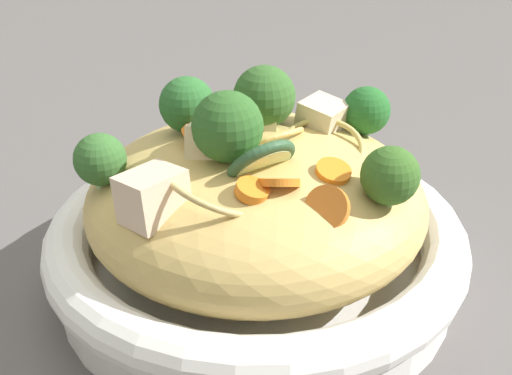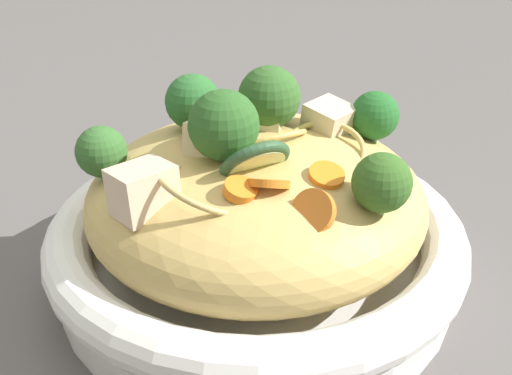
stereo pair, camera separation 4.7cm
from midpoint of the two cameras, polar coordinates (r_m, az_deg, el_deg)
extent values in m
plane|color=#524D4C|center=(0.51, -2.65, -7.87)|extent=(3.00, 3.00, 0.00)
cylinder|color=white|center=(0.50, -2.68, -6.80)|extent=(0.29, 0.29, 0.02)
torus|color=white|center=(0.49, -2.75, -4.06)|extent=(0.30, 0.30, 0.03)
ellipsoid|color=tan|center=(0.47, -2.83, -1.07)|extent=(0.24, 0.24, 0.09)
torus|color=tan|center=(0.47, -2.56, 3.94)|extent=(0.08, 0.08, 0.03)
torus|color=tan|center=(0.46, -3.83, 3.66)|extent=(0.07, 0.07, 0.02)
torus|color=tan|center=(0.46, 2.70, 3.21)|extent=(0.08, 0.08, 0.03)
torus|color=tan|center=(0.41, -7.12, -0.58)|extent=(0.07, 0.08, 0.03)
cone|color=#98BD72|center=(0.48, -8.56, 4.66)|extent=(0.02, 0.02, 0.01)
sphere|color=#295F2A|center=(0.48, -8.75, 6.98)|extent=(0.04, 0.04, 0.04)
cone|color=#A3BA73|center=(0.43, -5.15, 2.27)|extent=(0.03, 0.03, 0.01)
sphere|color=#2A5622|center=(0.42, -5.28, 5.02)|extent=(0.05, 0.05, 0.05)
cone|color=#9BBE78|center=(0.50, 6.63, 4.18)|extent=(0.02, 0.03, 0.02)
sphere|color=#215B24|center=(0.49, 6.77, 6.52)|extent=(0.05, 0.05, 0.04)
cone|color=#97BE79|center=(0.46, -15.80, 0.06)|extent=(0.02, 0.02, 0.02)
sphere|color=#325F29|center=(0.45, -16.12, 2.25)|extent=(0.04, 0.04, 0.03)
cone|color=#9EB572|center=(0.48, -2.10, 5.27)|extent=(0.02, 0.03, 0.02)
sphere|color=#2F5824|center=(0.47, -2.14, 7.72)|extent=(0.05, 0.05, 0.04)
cone|color=#9DC273|center=(0.42, 8.03, -1.66)|extent=(0.02, 0.02, 0.02)
sphere|color=#315920|center=(0.41, 8.23, 0.93)|extent=(0.04, 0.04, 0.04)
cylinder|color=orange|center=(0.40, -1.28, 0.35)|extent=(0.04, 0.04, 0.02)
cylinder|color=orange|center=(0.45, -7.93, 3.77)|extent=(0.04, 0.04, 0.02)
cylinder|color=orange|center=(0.42, 3.63, 1.36)|extent=(0.03, 0.03, 0.01)
cylinder|color=orange|center=(0.39, 2.73, -1.84)|extent=(0.02, 0.03, 0.03)
cylinder|color=orange|center=(0.40, -3.70, -0.36)|extent=(0.02, 0.03, 0.01)
cylinder|color=beige|center=(0.42, -2.75, 2.11)|extent=(0.05, 0.04, 0.03)
torus|color=#2B4F2F|center=(0.42, -2.75, 2.11)|extent=(0.06, 0.05, 0.04)
cylinder|color=beige|center=(0.55, -5.57, 6.44)|extent=(0.04, 0.04, 0.02)
torus|color=#2B5126|center=(0.55, -5.57, 6.44)|extent=(0.05, 0.05, 0.03)
cylinder|color=beige|center=(0.48, -7.56, 5.19)|extent=(0.04, 0.04, 0.02)
torus|color=#29582D|center=(0.48, -7.56, 5.19)|extent=(0.04, 0.05, 0.02)
cube|color=beige|center=(0.44, -6.81, 3.74)|extent=(0.04, 0.04, 0.03)
cube|color=beige|center=(0.41, -12.12, -0.89)|extent=(0.04, 0.04, 0.03)
cube|color=beige|center=(0.47, -2.88, 5.87)|extent=(0.04, 0.04, 0.03)
cube|color=beige|center=(0.49, 2.95, 5.83)|extent=(0.03, 0.03, 0.03)
camera|label=1|loc=(0.02, -92.86, -1.58)|focal=46.72mm
camera|label=2|loc=(0.02, 87.14, 1.58)|focal=46.72mm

